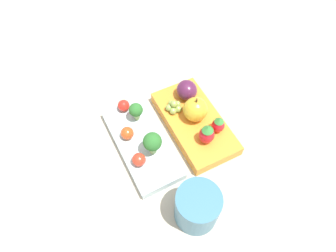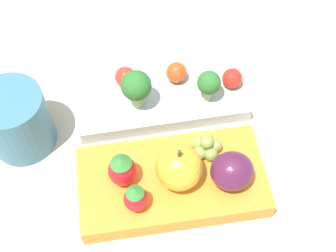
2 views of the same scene
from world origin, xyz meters
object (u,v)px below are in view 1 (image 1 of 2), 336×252
Objects in this scene: cherry_tomato_2 at (124,106)px; drinking_cup at (197,207)px; bento_box_fruit at (194,123)px; cherry_tomato_1 at (139,160)px; cherry_tomato_0 at (127,133)px; apple at (196,110)px; grape_cluster at (174,106)px; plum at (187,90)px; broccoli_floret_1 at (136,110)px; strawberry_0 at (207,134)px; broccoli_floret_0 at (152,142)px; bento_box_savoury at (141,142)px; strawberry_1 at (218,125)px.

drinking_cup is (-0.26, -0.03, 0.01)m from cherry_tomato_2.
cherry_tomato_1 reaches higher than bento_box_fruit.
apple is (-0.02, -0.14, 0.02)m from cherry_tomato_0.
bento_box_fruit is at bearing 145.71° from apple.
plum is at bearing -65.56° from grape_cluster.
broccoli_floret_1 is (0.06, 0.11, 0.03)m from bento_box_fruit.
apple is 1.26× the size of strawberry_0.
strawberry_0 is (-0.03, -0.10, -0.01)m from broccoli_floret_0.
cherry_tomato_1 is 0.14m from drinking_cup.
drinking_cup is at bearing -173.50° from broccoli_floret_0.
bento_box_savoury is at bearing 87.40° from apple.
broccoli_floret_0 is at bearing 102.94° from bento_box_fruit.
grape_cluster reaches higher than cherry_tomato_1.
cherry_tomato_2 is at bearing -10.02° from cherry_tomato_1.
plum reaches higher than cherry_tomato_2.
bento_box_savoury is at bearing 19.06° from broccoli_floret_0.
bento_box_savoury is 0.13m from apple.
bento_box_fruit is 0.13m from broccoli_floret_1.
cherry_tomato_0 is 0.16m from strawberry_0.
broccoli_floret_0 is 0.11m from strawberry_0.
apple reaches higher than cherry_tomato_1.
strawberry_1 is (-0.02, -0.14, -0.01)m from broccoli_floret_0.
cherry_tomato_0 is 0.11m from grape_cluster.
broccoli_floret_0 is 0.14m from drinking_cup.
strawberry_0 reaches higher than cherry_tomato_0.
drinking_cup is at bearing 150.93° from apple.
strawberry_1 is at bearing -97.55° from broccoli_floret_0.
strawberry_0 is 0.10m from grape_cluster.
bento_box_savoury is at bearing 163.10° from broccoli_floret_1.
broccoli_floret_1 is 0.05m from cherry_tomato_0.
cherry_tomato_0 is at bearing 97.36° from grape_cluster.
broccoli_floret_1 is at bearing 40.74° from strawberry_0.
cherry_tomato_2 is 0.19m from strawberry_0.
cherry_tomato_0 is (0.02, 0.02, 0.02)m from bento_box_savoury.
drinking_cup is (-0.11, 0.09, -0.01)m from strawberry_0.
bento_box_savoury is 0.15m from plum.
drinking_cup is at bearing 136.02° from strawberry_1.
broccoli_floret_1 reaches higher than cherry_tomato_0.
bento_box_savoury is 2.60× the size of drinking_cup.
plum is (0.12, -0.02, -0.00)m from strawberry_0.
plum is at bearing -58.16° from cherry_tomato_1.
apple is 0.06m from strawberry_0.
strawberry_1 reaches higher than broccoli_floret_1.
broccoli_floret_1 is (0.09, -0.00, -0.01)m from broccoli_floret_0.
cherry_tomato_1 is at bearing 104.01° from bento_box_fruit.
strawberry_0 is at bearing -97.24° from cherry_tomato_1.
bento_box_savoury is 0.07m from broccoli_floret_1.
strawberry_0 is (-0.15, -0.11, 0.02)m from cherry_tomato_2.
bento_box_fruit is 3.50× the size of apple.
broccoli_floret_0 is at bearing 104.77° from apple.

